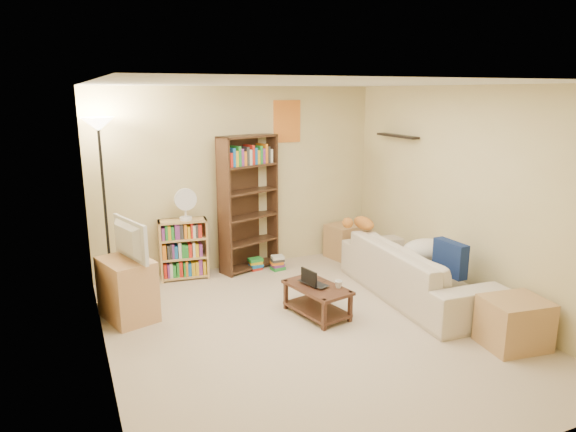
{
  "coord_description": "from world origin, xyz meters",
  "views": [
    {
      "loc": [
        -2.22,
        -4.43,
        2.43
      ],
      "look_at": [
        0.08,
        0.75,
        1.05
      ],
      "focal_mm": 32.0,
      "sensor_mm": 36.0,
      "label": 1
    }
  ],
  "objects_px": {
    "sofa": "(415,271)",
    "short_bookshelf": "(184,249)",
    "tabby_cat": "(361,223)",
    "end_cabinet": "(514,323)",
    "tv_stand": "(127,289)",
    "tall_bookshelf": "(249,200)",
    "floor_lamp": "(101,155)",
    "side_table": "(344,241)",
    "mug": "(338,284)",
    "desk_fan": "(185,203)",
    "coffee_table": "(317,297)",
    "laptop": "(317,283)",
    "television": "(124,240)"
  },
  "relations": [
    {
      "from": "sofa",
      "to": "short_bookshelf",
      "type": "xyz_separation_m",
      "value": [
        -2.41,
        1.76,
        0.07
      ]
    },
    {
      "from": "sofa",
      "to": "tabby_cat",
      "type": "relative_size",
      "value": 4.44
    },
    {
      "from": "tabby_cat",
      "to": "end_cabinet",
      "type": "distance_m",
      "value": 2.36
    },
    {
      "from": "tv_stand",
      "to": "short_bookshelf",
      "type": "distance_m",
      "value": 1.31
    },
    {
      "from": "tall_bookshelf",
      "to": "floor_lamp",
      "type": "bearing_deg",
      "value": 165.94
    },
    {
      "from": "tabby_cat",
      "to": "floor_lamp",
      "type": "xyz_separation_m",
      "value": [
        -3.11,
        0.74,
        0.97
      ]
    },
    {
      "from": "sofa",
      "to": "short_bookshelf",
      "type": "relative_size",
      "value": 2.85
    },
    {
      "from": "short_bookshelf",
      "to": "side_table",
      "type": "xyz_separation_m",
      "value": [
        2.38,
        -0.08,
        -0.15
      ]
    },
    {
      "from": "mug",
      "to": "desk_fan",
      "type": "relative_size",
      "value": 0.25
    },
    {
      "from": "tall_bookshelf",
      "to": "end_cabinet",
      "type": "height_order",
      "value": "tall_bookshelf"
    },
    {
      "from": "short_bookshelf",
      "to": "floor_lamp",
      "type": "relative_size",
      "value": 0.37
    },
    {
      "from": "tall_bookshelf",
      "to": "floor_lamp",
      "type": "xyz_separation_m",
      "value": [
        -1.86,
        -0.14,
        0.72
      ]
    },
    {
      "from": "sofa",
      "to": "mug",
      "type": "relative_size",
      "value": 21.9
    },
    {
      "from": "coffee_table",
      "to": "desk_fan",
      "type": "xyz_separation_m",
      "value": [
        -1.04,
        1.72,
        0.82
      ]
    },
    {
      "from": "sofa",
      "to": "laptop",
      "type": "bearing_deg",
      "value": 90.87
    },
    {
      "from": "laptop",
      "to": "mug",
      "type": "relative_size",
      "value": 4.05
    },
    {
      "from": "television",
      "to": "tall_bookshelf",
      "type": "xyz_separation_m",
      "value": [
        1.76,
        0.99,
        0.09
      ]
    },
    {
      "from": "mug",
      "to": "desk_fan",
      "type": "distance_m",
      "value": 2.32
    },
    {
      "from": "mug",
      "to": "short_bookshelf",
      "type": "height_order",
      "value": "short_bookshelf"
    },
    {
      "from": "laptop",
      "to": "tv_stand",
      "type": "xyz_separation_m",
      "value": [
        -1.95,
        0.71,
        -0.02
      ]
    },
    {
      "from": "television",
      "to": "mug",
      "type": "bearing_deg",
      "value": -130.18
    },
    {
      "from": "laptop",
      "to": "mug",
      "type": "distance_m",
      "value": 0.26
    },
    {
      "from": "laptop",
      "to": "end_cabinet",
      "type": "bearing_deg",
      "value": -155.3
    },
    {
      "from": "television",
      "to": "side_table",
      "type": "bearing_deg",
      "value": -91.13
    },
    {
      "from": "short_bookshelf",
      "to": "end_cabinet",
      "type": "height_order",
      "value": "short_bookshelf"
    },
    {
      "from": "mug",
      "to": "floor_lamp",
      "type": "bearing_deg",
      "value": 141.54
    },
    {
      "from": "tall_bookshelf",
      "to": "side_table",
      "type": "xyz_separation_m",
      "value": [
        1.47,
        -0.08,
        -0.74
      ]
    },
    {
      "from": "sofa",
      "to": "coffee_table",
      "type": "bearing_deg",
      "value": 93.33
    },
    {
      "from": "sofa",
      "to": "short_bookshelf",
      "type": "distance_m",
      "value": 2.98
    },
    {
      "from": "tabby_cat",
      "to": "laptop",
      "type": "relative_size",
      "value": 1.22
    },
    {
      "from": "short_bookshelf",
      "to": "desk_fan",
      "type": "distance_m",
      "value": 0.64
    },
    {
      "from": "tv_stand",
      "to": "end_cabinet",
      "type": "relative_size",
      "value": 1.17
    },
    {
      "from": "tabby_cat",
      "to": "tall_bookshelf",
      "type": "distance_m",
      "value": 1.55
    },
    {
      "from": "tabby_cat",
      "to": "mug",
      "type": "xyz_separation_m",
      "value": [
        -0.9,
        -1.02,
        -0.36
      ]
    },
    {
      "from": "end_cabinet",
      "to": "tv_stand",
      "type": "bearing_deg",
      "value": 146.98
    },
    {
      "from": "tabby_cat",
      "to": "side_table",
      "type": "bearing_deg",
      "value": 75.09
    },
    {
      "from": "desk_fan",
      "to": "side_table",
      "type": "height_order",
      "value": "desk_fan"
    },
    {
      "from": "sofa",
      "to": "tv_stand",
      "type": "distance_m",
      "value": 3.34
    },
    {
      "from": "tall_bookshelf",
      "to": "short_bookshelf",
      "type": "bearing_deg",
      "value": 161.51
    },
    {
      "from": "tv_stand",
      "to": "television",
      "type": "relative_size",
      "value": 0.91
    },
    {
      "from": "desk_fan",
      "to": "floor_lamp",
      "type": "distance_m",
      "value": 1.2
    },
    {
      "from": "mug",
      "to": "short_bookshelf",
      "type": "xyz_separation_m",
      "value": [
        -1.27,
        1.9,
        0.02
      ]
    },
    {
      "from": "coffee_table",
      "to": "television",
      "type": "bearing_deg",
      "value": 146.24
    },
    {
      "from": "laptop",
      "to": "television",
      "type": "distance_m",
      "value": 2.14
    },
    {
      "from": "desk_fan",
      "to": "side_table",
      "type": "bearing_deg",
      "value": -0.93
    },
    {
      "from": "sofa",
      "to": "end_cabinet",
      "type": "relative_size",
      "value": 3.93
    },
    {
      "from": "sofa",
      "to": "laptop",
      "type": "distance_m",
      "value": 1.31
    },
    {
      "from": "laptop",
      "to": "tv_stand",
      "type": "height_order",
      "value": "tv_stand"
    },
    {
      "from": "sofa",
      "to": "tall_bookshelf",
      "type": "bearing_deg",
      "value": 43.62
    },
    {
      "from": "coffee_table",
      "to": "end_cabinet",
      "type": "distance_m",
      "value": 2.01
    }
  ]
}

